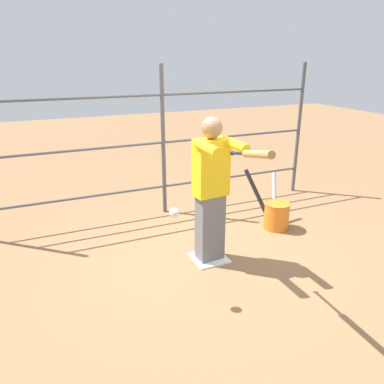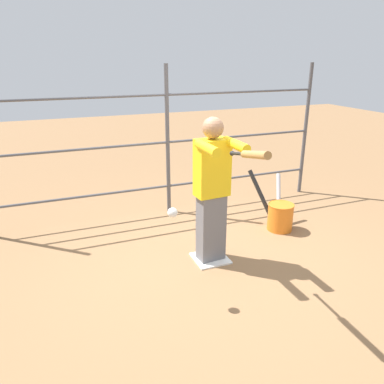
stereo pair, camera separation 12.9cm
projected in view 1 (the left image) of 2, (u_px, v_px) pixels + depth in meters
name	position (u px, v px, depth m)	size (l,w,h in m)	color
ground_plane	(209.00, 259.00, 4.54)	(24.00, 24.00, 0.00)	olive
home_plate	(209.00, 258.00, 4.53)	(0.40, 0.40, 0.02)	white
fence_backstop	(163.00, 142.00, 5.54)	(5.01, 0.06, 2.22)	#4C4C51
batter	(211.00, 187.00, 4.21)	(0.44, 0.59, 1.71)	slate
baseball_bat_swinging	(254.00, 154.00, 3.13)	(0.21, 0.90, 0.25)	black
softball_in_flight	(174.00, 213.00, 3.47)	(0.10, 0.10, 0.10)	white
bat_bucket	(275.00, 213.00, 5.30)	(0.55, 0.65, 0.80)	orange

